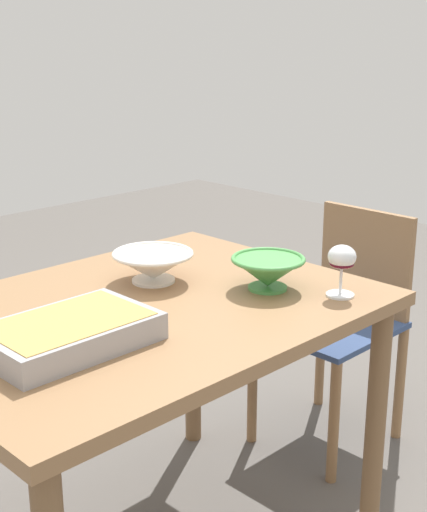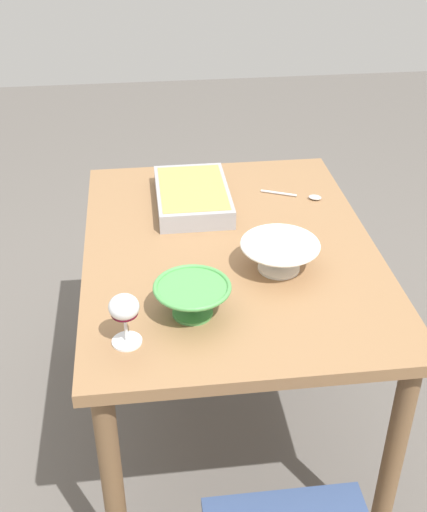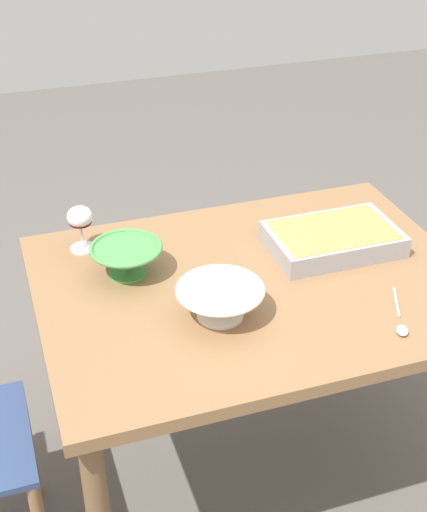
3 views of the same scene
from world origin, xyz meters
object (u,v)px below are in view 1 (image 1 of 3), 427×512
at_px(wine_glass, 342,261).
at_px(mixing_bowl, 268,271).
at_px(dining_table, 143,340).
at_px(chair, 342,316).
at_px(small_bowl, 153,265).
at_px(casserole_dish, 69,332).

bearing_deg(wine_glass, mixing_bowl, 119.00).
bearing_deg(dining_table, chair, 2.25).
relative_size(dining_table, small_bowl, 5.22).
xyz_separation_m(mixing_bowl, small_bowl, (-0.18, 0.27, -0.00)).
height_order(casserole_dish, mixing_bowl, mixing_bowl).
height_order(dining_table, mixing_bowl, mixing_bowl).
relative_size(wine_glass, casserole_dish, 0.37).
distance_m(chair, mixing_bowl, 0.74).
xyz_separation_m(chair, small_bowl, (-0.80, 0.08, 0.35)).
bearing_deg(mixing_bowl, wine_glass, -61.00).
bearing_deg(dining_table, casserole_dish, -162.51).
distance_m(wine_glass, small_bowl, 0.52).
relative_size(dining_table, wine_glass, 8.47).
relative_size(casserole_dish, mixing_bowl, 1.85).
distance_m(dining_table, mixing_bowl, 0.38).
xyz_separation_m(dining_table, casserole_dish, (-0.28, -0.09, 0.13)).
bearing_deg(chair, wine_glass, -146.34).
height_order(casserole_dish, small_bowl, small_bowl).
height_order(mixing_bowl, small_bowl, mixing_bowl).
bearing_deg(chair, mixing_bowl, -163.81).
distance_m(dining_table, small_bowl, 0.24).
xyz_separation_m(chair, mixing_bowl, (-0.62, -0.18, 0.35)).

